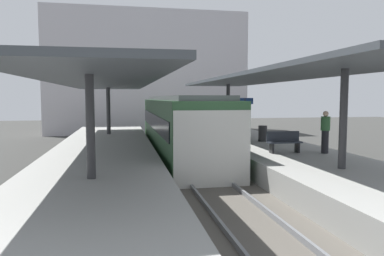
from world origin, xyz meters
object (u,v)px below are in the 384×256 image
object	(u,v)px
platform_bench	(284,141)
litter_bin	(263,134)
commuter_train	(179,126)
platform_sign	(245,109)
passenger_near_bench	(325,131)

from	to	relation	value
platform_bench	litter_bin	distance (m)	3.86
commuter_train	litter_bin	world-z (taller)	commuter_train
platform_sign	passenger_near_bench	bearing A→B (deg)	-71.72
commuter_train	passenger_near_bench	bearing A→B (deg)	-49.81
commuter_train	platform_sign	size ratio (longest dim) A/B	6.71
commuter_train	platform_bench	world-z (taller)	commuter_train
passenger_near_bench	commuter_train	bearing A→B (deg)	130.19
commuter_train	litter_bin	bearing A→B (deg)	-22.09
platform_bench	litter_bin	xyz separation A→B (m)	(0.61, 3.81, -0.06)
commuter_train	passenger_near_bench	xyz separation A→B (m)	(5.00, -5.91, 0.15)
litter_bin	platform_sign	bearing A→B (deg)	134.44
platform_bench	platform_sign	distance (m)	4.69
litter_bin	passenger_near_bench	size ratio (longest dim) A/B	0.47
platform_bench	litter_bin	size ratio (longest dim) A/B	1.75
commuter_train	passenger_near_bench	distance (m)	7.74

